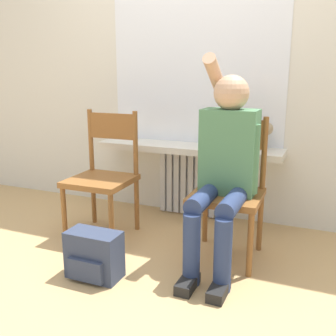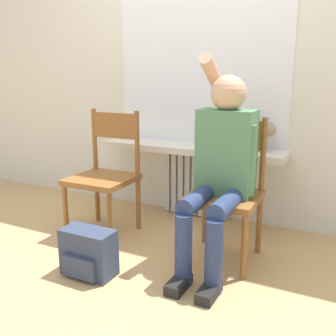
{
  "view_description": "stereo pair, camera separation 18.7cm",
  "coord_description": "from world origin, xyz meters",
  "px_view_note": "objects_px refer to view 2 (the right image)",
  "views": [
    {
      "loc": [
        1.04,
        -1.84,
        1.19
      ],
      "look_at": [
        0.0,
        0.63,
        0.52
      ],
      "focal_mm": 42.0,
      "sensor_mm": 36.0,
      "label": 1
    },
    {
      "loc": [
        1.21,
        -1.77,
        1.19
      ],
      "look_at": [
        0.0,
        0.63,
        0.52
      ],
      "focal_mm": 42.0,
      "sensor_mm": 36.0,
      "label": 2
    }
  ],
  "objects_px": {
    "person": "(221,162)",
    "backpack": "(88,253)",
    "chair_left": "(105,173)",
    "cat": "(249,131)",
    "chair_right": "(226,189)"
  },
  "relations": [
    {
      "from": "chair_left",
      "to": "chair_right",
      "type": "distance_m",
      "value": 0.93
    },
    {
      "from": "chair_left",
      "to": "cat",
      "type": "xyz_separation_m",
      "value": [
        0.92,
        0.55,
        0.3
      ]
    },
    {
      "from": "chair_right",
      "to": "cat",
      "type": "height_order",
      "value": "chair_right"
    },
    {
      "from": "chair_right",
      "to": "person",
      "type": "bearing_deg",
      "value": -90.9
    },
    {
      "from": "chair_left",
      "to": "chair_right",
      "type": "bearing_deg",
      "value": -0.86
    },
    {
      "from": "chair_left",
      "to": "cat",
      "type": "relative_size",
      "value": 1.79
    },
    {
      "from": "chair_left",
      "to": "person",
      "type": "height_order",
      "value": "person"
    },
    {
      "from": "person",
      "to": "backpack",
      "type": "xyz_separation_m",
      "value": [
        -0.64,
        -0.49,
        -0.52
      ]
    },
    {
      "from": "chair_left",
      "to": "chair_right",
      "type": "height_order",
      "value": "same"
    },
    {
      "from": "person",
      "to": "cat",
      "type": "bearing_deg",
      "value": 91.59
    },
    {
      "from": "chair_right",
      "to": "person",
      "type": "distance_m",
      "value": 0.23
    },
    {
      "from": "person",
      "to": "chair_left",
      "type": "bearing_deg",
      "value": 173.19
    },
    {
      "from": "cat",
      "to": "backpack",
      "type": "bearing_deg",
      "value": -118.58
    },
    {
      "from": "chair_left",
      "to": "backpack",
      "type": "bearing_deg",
      "value": -64.91
    },
    {
      "from": "chair_right",
      "to": "person",
      "type": "height_order",
      "value": "person"
    }
  ]
}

